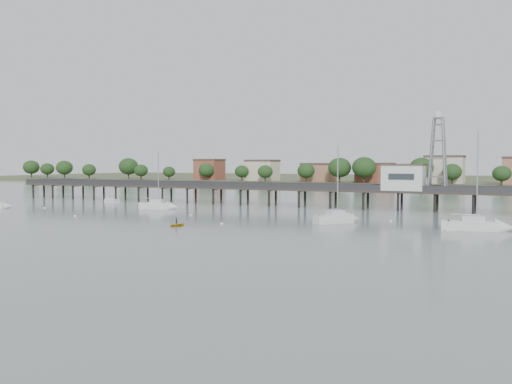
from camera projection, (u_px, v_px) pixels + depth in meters
ground_plane at (104, 240)px, 70.07m from camera, size 500.00×500.00×0.00m
pier at (287, 189)px, 124.09m from camera, size 150.00×5.00×5.50m
pier_building at (404, 177)px, 113.32m from camera, size 8.40×5.40×5.30m
lattice_tower at (438, 155)px, 110.32m from camera, size 3.20×3.20×15.50m
sailboat_c at (341, 219)px, 90.79m from camera, size 6.41×7.50×12.77m
sailboat_d at (484, 226)px, 80.17m from camera, size 9.30×4.01×14.80m
sailboat_b at (162, 206)px, 117.00m from camera, size 7.92×3.82×12.65m
white_tender at (112, 201)px, 134.59m from camera, size 4.26×2.66×1.54m
yellow_dinghy at (176, 226)px, 85.72m from camera, size 2.16×0.77×2.97m
dinghy_occupant at (176, 226)px, 85.72m from camera, size 0.75×1.15×0.26m
mooring_buoys at (213, 218)px, 97.25m from camera, size 81.18×15.64×0.39m
far_shore at (422, 179)px, 286.38m from camera, size 500.00×170.00×10.40m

